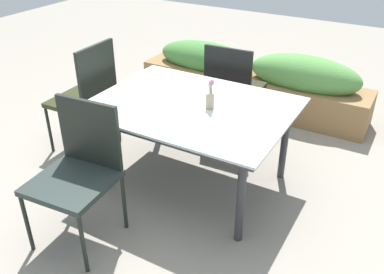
# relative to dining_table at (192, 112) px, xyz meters

# --- Properties ---
(ground_plane) EXTENTS (12.00, 12.00, 0.00)m
(ground_plane) POSITION_rel_dining_table_xyz_m (-0.08, -0.10, -0.66)
(ground_plane) COLOR gray
(dining_table) EXTENTS (1.52, 1.15, 0.72)m
(dining_table) POSITION_rel_dining_table_xyz_m (0.00, 0.00, 0.00)
(dining_table) COLOR silver
(dining_table) RESTS_ON ground
(chair_near_left) EXTENTS (0.54, 0.54, 0.97)m
(chair_near_left) POSITION_rel_dining_table_xyz_m (-0.35, -0.90, -0.10)
(chair_near_left) COLOR #25302D
(chair_near_left) RESTS_ON ground
(chair_far_side) EXTENTS (0.51, 0.51, 0.94)m
(chair_far_side) POSITION_rel_dining_table_xyz_m (-0.07, 0.90, -0.12)
(chair_far_side) COLOR black
(chair_far_side) RESTS_ON ground
(chair_end_left) EXTENTS (0.50, 0.50, 1.04)m
(chair_end_left) POSITION_rel_dining_table_xyz_m (-1.08, 0.00, -0.08)
(chair_end_left) COLOR #282E15
(chair_end_left) RESTS_ON ground
(flower_vase) EXTENTS (0.06, 0.06, 0.24)m
(flower_vase) POSITION_rel_dining_table_xyz_m (0.15, 0.01, 0.15)
(flower_vase) COLOR tan
(flower_vase) RESTS_ON dining_table
(planter_box) EXTENTS (2.59, 0.49, 0.70)m
(planter_box) POSITION_rel_dining_table_xyz_m (-0.14, 1.61, -0.33)
(planter_box) COLOR olive
(planter_box) RESTS_ON ground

